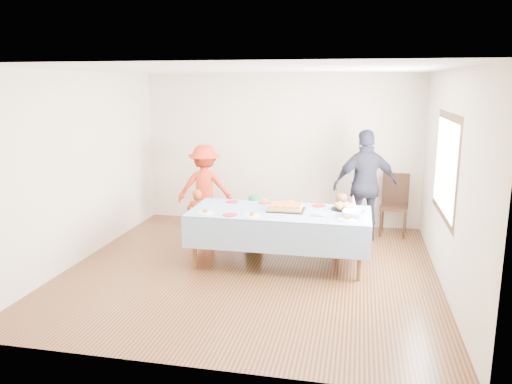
# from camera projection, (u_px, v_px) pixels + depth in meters

# --- Properties ---
(ground) EXTENTS (5.00, 5.00, 0.00)m
(ground) POSITION_uv_depth(u_px,v_px,m) (251.00, 269.00, 6.92)
(ground) COLOR #422013
(ground) RESTS_ON ground
(room_walls) EXTENTS (5.04, 5.04, 2.72)m
(room_walls) POSITION_uv_depth(u_px,v_px,m) (255.00, 142.00, 6.54)
(room_walls) COLOR beige
(room_walls) RESTS_ON ground
(party_table) EXTENTS (2.50, 1.10, 0.78)m
(party_table) POSITION_uv_depth(u_px,v_px,m) (280.00, 215.00, 6.99)
(party_table) COLOR brown
(party_table) RESTS_ON ground
(birthday_cake) EXTENTS (0.51, 0.39, 0.09)m
(birthday_cake) POSITION_uv_depth(u_px,v_px,m) (286.00, 207.00, 6.99)
(birthday_cake) COLOR black
(birthday_cake) RESTS_ON party_table
(rolls_tray) EXTENTS (0.34, 0.34, 0.10)m
(rolls_tray) POSITION_uv_depth(u_px,v_px,m) (343.00, 207.00, 7.02)
(rolls_tray) COLOR black
(rolls_tray) RESTS_ON party_table
(punch_bowl) EXTENTS (0.32, 0.32, 0.08)m
(punch_bowl) POSITION_uv_depth(u_px,v_px,m) (354.00, 214.00, 6.67)
(punch_bowl) COLOR silver
(punch_bowl) RESTS_ON party_table
(party_hat) EXTENTS (0.11, 0.11, 0.18)m
(party_hat) POSITION_uv_depth(u_px,v_px,m) (353.00, 201.00, 7.16)
(party_hat) COLOR white
(party_hat) RESTS_ON party_table
(fork_pile) EXTENTS (0.24, 0.18, 0.07)m
(fork_pile) POSITION_uv_depth(u_px,v_px,m) (319.00, 214.00, 6.67)
(fork_pile) COLOR white
(fork_pile) RESTS_ON party_table
(plate_red_far_a) EXTENTS (0.19, 0.19, 0.01)m
(plate_red_far_a) POSITION_uv_depth(u_px,v_px,m) (232.00, 202.00, 7.48)
(plate_red_far_a) COLOR red
(plate_red_far_a) RESTS_ON party_table
(plate_red_far_b) EXTENTS (0.19, 0.19, 0.01)m
(plate_red_far_b) POSITION_uv_depth(u_px,v_px,m) (264.00, 203.00, 7.42)
(plate_red_far_b) COLOR red
(plate_red_far_b) RESTS_ON party_table
(plate_red_far_c) EXTENTS (0.20, 0.20, 0.01)m
(plate_red_far_c) POSITION_uv_depth(u_px,v_px,m) (291.00, 204.00, 7.36)
(plate_red_far_c) COLOR red
(plate_red_far_c) RESTS_ON party_table
(plate_red_far_d) EXTENTS (0.20, 0.20, 0.01)m
(plate_red_far_d) POSITION_uv_depth(u_px,v_px,m) (319.00, 206.00, 7.24)
(plate_red_far_d) COLOR red
(plate_red_far_d) RESTS_ON party_table
(plate_red_near) EXTENTS (0.20, 0.20, 0.01)m
(plate_red_near) POSITION_uv_depth(u_px,v_px,m) (230.00, 215.00, 6.74)
(plate_red_near) COLOR red
(plate_red_near) RESTS_ON party_table
(plate_white_left) EXTENTS (0.24, 0.24, 0.01)m
(plate_white_left) POSITION_uv_depth(u_px,v_px,m) (206.00, 213.00, 6.85)
(plate_white_left) COLOR white
(plate_white_left) RESTS_ON party_table
(plate_white_mid) EXTENTS (0.23, 0.23, 0.01)m
(plate_white_mid) POSITION_uv_depth(u_px,v_px,m) (252.00, 216.00, 6.69)
(plate_white_mid) COLOR white
(plate_white_mid) RESTS_ON party_table
(plate_white_right) EXTENTS (0.23, 0.23, 0.01)m
(plate_white_right) POSITION_uv_depth(u_px,v_px,m) (347.00, 220.00, 6.50)
(plate_white_right) COLOR white
(plate_white_right) RESTS_ON party_table
(dining_chair) EXTENTS (0.50, 0.50, 1.03)m
(dining_chair) POSITION_uv_depth(u_px,v_px,m) (395.00, 201.00, 8.46)
(dining_chair) COLOR black
(dining_chair) RESTS_ON ground
(toddler_left) EXTENTS (0.36, 0.27, 0.90)m
(toddler_left) POSITION_uv_depth(u_px,v_px,m) (197.00, 217.00, 7.90)
(toddler_left) COLOR #C24518
(toddler_left) RESTS_ON ground
(toddler_mid) EXTENTS (0.44, 0.31, 0.86)m
(toddler_mid) POSITION_uv_depth(u_px,v_px,m) (254.00, 222.00, 7.72)
(toddler_mid) COLOR #23692D
(toddler_mid) RESTS_ON ground
(toddler_right) EXTENTS (0.54, 0.46, 0.94)m
(toddler_right) POSITION_uv_depth(u_px,v_px,m) (339.00, 224.00, 7.45)
(toddler_right) COLOR tan
(toddler_right) RESTS_ON ground
(adult_left) EXTENTS (1.04, 0.71, 1.49)m
(adult_left) POSITION_uv_depth(u_px,v_px,m) (205.00, 188.00, 8.69)
(adult_left) COLOR red
(adult_left) RESTS_ON ground
(adult_right) EXTENTS (1.15, 0.73, 1.81)m
(adult_right) POSITION_uv_depth(u_px,v_px,m) (366.00, 186.00, 8.06)
(adult_right) COLOR #272736
(adult_right) RESTS_ON ground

